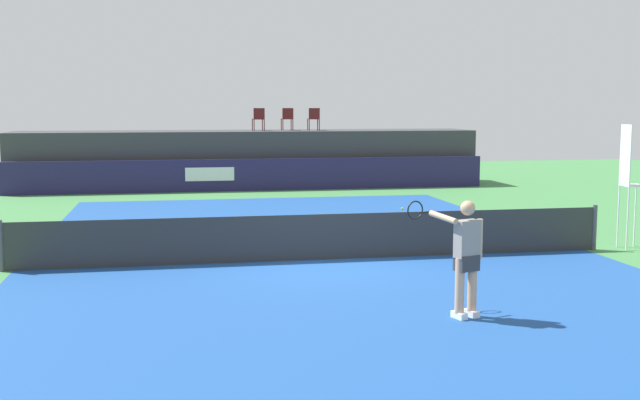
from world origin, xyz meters
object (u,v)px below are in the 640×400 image
object	(u,v)px
spectator_chair_far_left	(259,118)
spectator_chair_center	(314,118)
tennis_player	(465,254)
tennis_ball	(402,209)
spectator_chair_left	(287,118)
umpire_chair	(629,178)
net_post_far	(594,227)
net_post_near	(1,246)

from	to	relation	value
spectator_chair_far_left	spectator_chair_center	bearing A→B (deg)	-0.82
tennis_player	tennis_ball	distance (m)	12.28
spectator_chair_left	tennis_ball	xyz separation A→B (m)	(2.36, -8.17, -2.66)
umpire_chair	tennis_player	distance (m)	7.40
net_post_far	tennis_ball	xyz separation A→B (m)	(-2.24, 7.23, -0.46)
spectator_chair_far_left	tennis_player	world-z (taller)	spectator_chair_far_left
net_post_far	tennis_ball	bearing A→B (deg)	107.22
spectator_chair_center	net_post_near	distance (m)	17.63
spectator_chair_far_left	spectator_chair_left	distance (m)	1.21
spectator_chair_far_left	spectator_chair_left	size ratio (longest dim) A/B	1.00
umpire_chair	net_post_near	xyz separation A→B (m)	(-13.18, -0.01, -1.09)
spectator_chair_center	tennis_player	bearing A→B (deg)	-93.71
umpire_chair	net_post_far	xyz separation A→B (m)	(-0.78, -0.01, -1.09)
spectator_chair_far_left	tennis_ball	xyz separation A→B (m)	(3.54, -7.91, -2.66)
net_post_near	tennis_ball	distance (m)	12.48
spectator_chair_center	net_post_near	size ratio (longest dim) A/B	0.89
spectator_chair_far_left	tennis_ball	world-z (taller)	spectator_chair_far_left
net_post_near	tennis_ball	xyz separation A→B (m)	(10.16, 7.23, -0.46)
spectator_chair_far_left	net_post_near	size ratio (longest dim) A/B	0.89
spectator_chair_center	net_post_far	xyz separation A→B (m)	(3.58, -15.10, -2.19)
spectator_chair_left	tennis_ball	size ratio (longest dim) A/B	13.06
spectator_chair_center	tennis_player	world-z (taller)	spectator_chair_center
umpire_chair	net_post_far	distance (m)	1.34
spectator_chair_left	tennis_player	distance (m)	20.21
umpire_chair	net_post_far	bearing A→B (deg)	-179.59
net_post_near	net_post_far	world-z (taller)	same
tennis_ball	net_post_near	bearing A→B (deg)	-144.58
spectator_chair_center	net_post_far	size ratio (longest dim) A/B	0.89
net_post_far	spectator_chair_left	bearing A→B (deg)	106.62
umpire_chair	tennis_ball	world-z (taller)	umpire_chair
spectator_chair_center	umpire_chair	distance (m)	15.75
spectator_chair_center	net_post_far	bearing A→B (deg)	-76.68
tennis_ball	net_post_far	bearing A→B (deg)	-72.78
spectator_chair_left	spectator_chair_center	bearing A→B (deg)	-16.08
tennis_player	spectator_chair_left	bearing A→B (deg)	89.25
net_post_far	tennis_player	size ratio (longest dim) A/B	0.56
spectator_chair_center	tennis_ball	distance (m)	8.42
spectator_chair_center	umpire_chair	world-z (taller)	spectator_chair_center
net_post_near	net_post_far	xyz separation A→B (m)	(12.40, 0.00, 0.00)
spectator_chair_left	tennis_ball	distance (m)	8.91
net_post_far	tennis_player	bearing A→B (deg)	-135.76
umpire_chair	spectator_chair_center	bearing A→B (deg)	106.10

